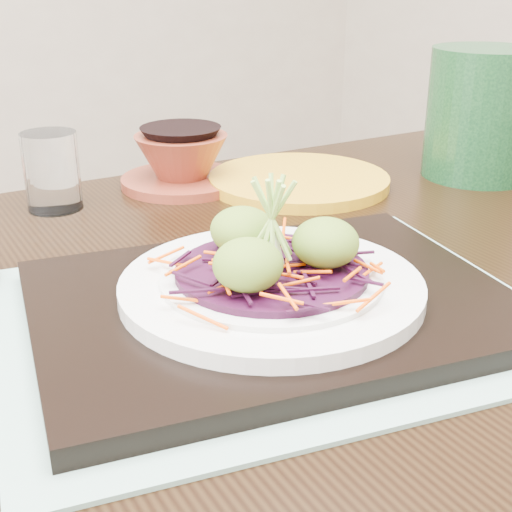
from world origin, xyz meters
TOP-DOWN VIEW (x-y plane):
  - dining_table at (0.08, 0.00)m, footprint 1.29×0.93m
  - placemat at (0.06, -0.02)m, footprint 0.48×0.42m
  - serving_tray at (0.06, -0.02)m, footprint 0.42×0.35m
  - white_plate at (0.06, -0.02)m, footprint 0.23×0.23m
  - cabbage_bed at (0.06, -0.02)m, footprint 0.15×0.15m
  - carrot_julienne at (0.06, -0.02)m, footprint 0.18×0.18m
  - guacamole_scoops at (0.06, -0.02)m, footprint 0.13×0.11m
  - scallion_garnish at (0.06, -0.02)m, footprint 0.05×0.05m
  - water_glass at (0.02, 0.33)m, footprint 0.07×0.07m
  - terracotta_bowl_set at (0.18, 0.32)m, footprint 0.18×0.18m
  - yellow_plate at (0.29, 0.23)m, footprint 0.22×0.22m
  - green_jar at (0.51, 0.14)m, footprint 0.15×0.15m

SIDE VIEW (x-z plane):
  - dining_table at x=0.08m, z-range 0.28..1.04m
  - placemat at x=0.06m, z-range 0.76..0.76m
  - yellow_plate at x=0.29m, z-range 0.76..0.77m
  - serving_tray at x=0.06m, z-range 0.76..0.78m
  - white_plate at x=0.06m, z-range 0.78..0.79m
  - terracotta_bowl_set at x=0.18m, z-range 0.75..0.82m
  - cabbage_bed at x=0.06m, z-range 0.79..0.80m
  - water_glass at x=0.02m, z-range 0.76..0.84m
  - carrot_julienne at x=0.06m, z-range 0.80..0.81m
  - guacamole_scoops at x=0.06m, z-range 0.80..0.84m
  - scallion_garnish at x=0.06m, z-range 0.80..0.88m
  - green_jar at x=0.51m, z-range 0.76..0.92m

